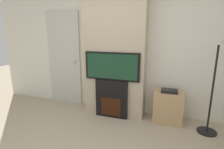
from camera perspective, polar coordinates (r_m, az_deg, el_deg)
name	(u,v)px	position (r m, az deg, el deg)	size (l,w,h in m)	color
wall_back	(118,47)	(3.62, 2.08, 9.01)	(6.00, 0.06, 2.70)	silver
chimney_breast	(115,48)	(3.41, 1.02, 8.76)	(1.20, 0.37, 2.70)	tan
fireplace	(112,98)	(3.46, -0.01, -7.84)	(0.63, 0.15, 0.75)	black
television	(112,66)	(3.28, -0.02, 2.70)	(1.06, 0.07, 0.53)	black
floor_lamp	(214,78)	(3.15, 30.40, -0.88)	(0.31, 0.31, 1.56)	black
media_stand	(168,106)	(3.45, 17.85, -9.86)	(0.52, 0.35, 0.64)	tan
entry_door	(64,59)	(4.15, -15.27, 4.87)	(0.80, 0.09, 2.09)	#BCB7AD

